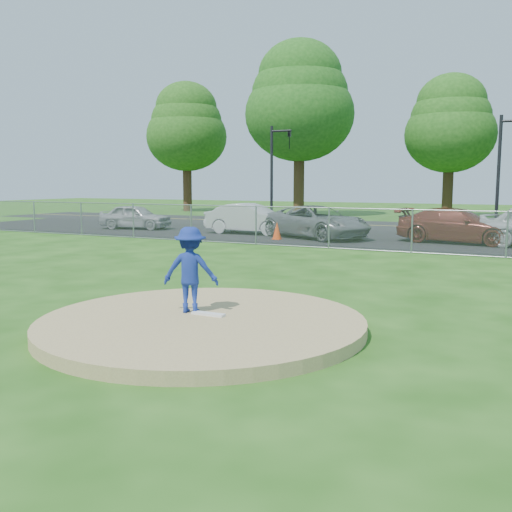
{
  "coord_description": "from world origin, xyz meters",
  "views": [
    {
      "loc": [
        4.93,
        -7.86,
        2.43
      ],
      "look_at": [
        0.0,
        2.0,
        1.0
      ],
      "focal_mm": 40.0,
      "sensor_mm": 36.0,
      "label": 1
    }
  ],
  "objects": [
    {
      "name": "parked_car_white",
      "position": [
        -7.34,
        16.11,
        0.72
      ],
      "size": [
        4.34,
        1.55,
        1.43
      ],
      "primitive_type": "imported",
      "rotation": [
        0.0,
        0.0,
        1.56
      ],
      "color": "silver",
      "rests_on": "parking_lot"
    },
    {
      "name": "parked_car_gray",
      "position": [
        -3.81,
        15.54,
        0.72
      ],
      "size": [
        5.6,
        4.26,
        1.41
      ],
      "primitive_type": "imported",
      "rotation": [
        0.0,
        0.0,
        1.14
      ],
      "color": "slate",
      "rests_on": "parking_lot"
    },
    {
      "name": "street",
      "position": [
        0.0,
        24.0,
        0.0
      ],
      "size": [
        60.0,
        7.0,
        0.01
      ],
      "primitive_type": "cube",
      "color": "black",
      "rests_on": "ground"
    },
    {
      "name": "pitcher",
      "position": [
        -0.4,
        0.28,
        0.94
      ],
      "size": [
        1.08,
        0.84,
        1.48
      ],
      "primitive_type": "imported",
      "rotation": [
        0.0,
        0.0,
        3.5
      ],
      "color": "navy",
      "rests_on": "pitchers_mound"
    },
    {
      "name": "parked_car_darkred",
      "position": [
        1.99,
        16.14,
        0.7
      ],
      "size": [
        4.99,
        2.51,
        1.39
      ],
      "primitive_type": "imported",
      "rotation": [
        0.0,
        0.0,
        1.45
      ],
      "color": "maroon",
      "rests_on": "parking_lot"
    },
    {
      "name": "pitchers_mound",
      "position": [
        0.0,
        0.0,
        0.1
      ],
      "size": [
        5.4,
        5.4,
        0.2
      ],
      "primitive_type": "cylinder",
      "color": "#A28A59",
      "rests_on": "ground"
    },
    {
      "name": "parking_lot",
      "position": [
        0.0,
        16.5,
        0.01
      ],
      "size": [
        50.0,
        8.0,
        0.01
      ],
      "primitive_type": "cube",
      "color": "black",
      "rests_on": "ground"
    },
    {
      "name": "pitching_rubber",
      "position": [
        0.0,
        0.2,
        0.22
      ],
      "size": [
        0.6,
        0.15,
        0.04
      ],
      "primitive_type": "cube",
      "color": "white",
      "rests_on": "pitchers_mound"
    },
    {
      "name": "parked_car_silver",
      "position": [
        -14.03,
        15.96,
        0.65
      ],
      "size": [
        3.95,
        2.12,
        1.28
      ],
      "primitive_type": "imported",
      "rotation": [
        0.0,
        0.0,
        1.74
      ],
      "color": "#ACACB1",
      "rests_on": "parking_lot"
    },
    {
      "name": "traffic_cone",
      "position": [
        -5.11,
        14.24,
        0.39
      ],
      "size": [
        0.39,
        0.39,
        0.75
      ],
      "primitive_type": "cone",
      "color": "#FF450D",
      "rests_on": "parking_lot"
    },
    {
      "name": "chain_link_fence",
      "position": [
        0.0,
        12.0,
        0.75
      ],
      "size": [
        40.0,
        0.06,
        1.5
      ],
      "primitive_type": "cube",
      "color": "gray",
      "rests_on": "ground"
    },
    {
      "name": "tree_center",
      "position": [
        -1.0,
        34.0,
        6.47
      ],
      "size": [
        6.16,
        6.16,
        9.84
      ],
      "color": "#332212",
      "rests_on": "ground"
    },
    {
      "name": "traffic_signal_left",
      "position": [
        -8.76,
        22.0,
        3.36
      ],
      "size": [
        1.28,
        0.2,
        5.6
      ],
      "color": "black",
      "rests_on": "ground"
    },
    {
      "name": "tree_left",
      "position": [
        -11.0,
        31.0,
        8.24
      ],
      "size": [
        7.84,
        7.84,
        12.53
      ],
      "color": "#392614",
      "rests_on": "ground"
    },
    {
      "name": "tree_far_left",
      "position": [
        -22.0,
        33.0,
        7.06
      ],
      "size": [
        6.72,
        6.72,
        10.74
      ],
      "color": "#3C2216",
      "rests_on": "ground"
    },
    {
      "name": "ground",
      "position": [
        0.0,
        10.0,
        0.0
      ],
      "size": [
        120.0,
        120.0,
        0.0
      ],
      "primitive_type": "plane",
      "color": "#1A4910",
      "rests_on": "ground"
    }
  ]
}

